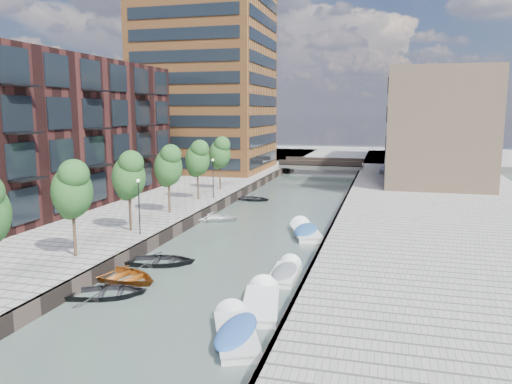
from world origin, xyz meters
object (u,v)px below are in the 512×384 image
at_px(tree_6, 220,152).
at_px(sloop_4, 252,200).
at_px(sloop_1, 160,264).
at_px(sloop_3, 212,221).
at_px(motorboat_4, 286,272).
at_px(bridge, 322,165).
at_px(tree_3, 129,174).
at_px(motorboat_0, 235,331).
at_px(tree_5, 197,158).
at_px(sloop_2, 121,280).
at_px(motorboat_3, 305,231).
at_px(tree_2, 72,188).
at_px(tree_4, 168,165).
at_px(motorboat_2, 261,302).
at_px(car, 387,168).
at_px(sloop_0, 107,296).

height_order(tree_6, sloop_4, tree_6).
height_order(sloop_1, sloop_3, sloop_3).
relative_size(tree_6, motorboat_4, 1.32).
distance_m(bridge, sloop_3, 38.42).
height_order(tree_3, motorboat_0, tree_3).
bearing_deg(motorboat_4, bridge, 94.91).
relative_size(bridge, sloop_1, 2.78).
relative_size(tree_5, sloop_2, 1.18).
bearing_deg(tree_5, sloop_3, -56.69).
relative_size(motorboat_3, motorboat_4, 1.31).
height_order(tree_2, sloop_2, tree_2).
xyz_separation_m(tree_4, sloop_2, (3.61, -14.87, -5.31)).
height_order(sloop_3, motorboat_3, motorboat_3).
bearing_deg(tree_6, sloop_1, -79.98).
relative_size(sloop_1, sloop_2, 0.93).
relative_size(tree_4, sloop_1, 1.27).
height_order(motorboat_2, motorboat_3, motorboat_3).
height_order(sloop_4, motorboat_4, motorboat_4).
relative_size(motorboat_3, car, 1.47).
height_order(sloop_0, sloop_2, sloop_2).
distance_m(sloop_0, car, 54.47).
relative_size(sloop_3, car, 1.20).
bearing_deg(tree_2, car, 69.12).
bearing_deg(tree_4, car, 61.90).
height_order(tree_2, sloop_0, tree_2).
bearing_deg(motorboat_3, tree_5, 147.62).
xyz_separation_m(tree_5, motorboat_3, (12.38, -7.85, -5.08)).
relative_size(tree_5, sloop_4, 1.44).
xyz_separation_m(tree_6, sloop_4, (4.06, -0.77, -5.31)).
distance_m(tree_2, sloop_1, 7.43).
xyz_separation_m(tree_5, sloop_2, (3.61, -21.87, -5.31)).
height_order(sloop_0, sloop_3, sloop_3).
bearing_deg(sloop_4, tree_3, 177.07).
bearing_deg(sloop_3, tree_5, 26.82).
xyz_separation_m(sloop_2, sloop_3, (-0.30, 16.82, 0.00)).
xyz_separation_m(motorboat_0, motorboat_2, (0.24, 3.88, -0.10)).
bearing_deg(motorboat_2, car, 83.24).
height_order(tree_4, motorboat_0, tree_4).
relative_size(tree_3, motorboat_2, 1.11).
bearing_deg(motorboat_4, tree_4, 138.50).
height_order(motorboat_0, motorboat_4, motorboat_0).
xyz_separation_m(motorboat_0, car, (6.33, 55.26, 1.48)).
bearing_deg(car, tree_3, -101.58).
relative_size(sloop_2, sloop_4, 1.22).
bearing_deg(tree_2, motorboat_0, -26.58).
xyz_separation_m(sloop_3, motorboat_3, (9.06, -2.80, 0.23)).
bearing_deg(sloop_1, car, -30.52).
xyz_separation_m(sloop_4, motorboat_0, (8.33, -33.43, 0.20)).
xyz_separation_m(tree_3, motorboat_2, (12.63, -9.32, -5.21)).
bearing_deg(tree_6, bridge, 71.90).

